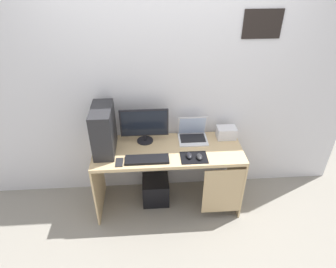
{
  "coord_description": "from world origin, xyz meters",
  "views": [
    {
      "loc": [
        -0.17,
        -2.4,
        2.48
      ],
      "look_at": [
        0.0,
        0.0,
        0.92
      ],
      "focal_mm": 31.4,
      "sensor_mm": 36.0,
      "label": 1
    }
  ],
  "objects_px": {
    "monitor": "(144,125)",
    "keyboard": "(147,159)",
    "mouse_left": "(189,156)",
    "cell_phone": "(119,162)",
    "laptop": "(193,135)",
    "subwoofer": "(156,190)",
    "pc_tower": "(103,130)",
    "mouse_right": "(199,157)",
    "projector": "(226,133)"
  },
  "relations": [
    {
      "from": "keyboard",
      "to": "mouse_right",
      "type": "relative_size",
      "value": 4.38
    },
    {
      "from": "laptop",
      "to": "mouse_left",
      "type": "xyz_separation_m",
      "value": [
        -0.08,
        -0.33,
        -0.03
      ]
    },
    {
      "from": "laptop",
      "to": "mouse_left",
      "type": "bearing_deg",
      "value": -103.44
    },
    {
      "from": "pc_tower",
      "to": "mouse_right",
      "type": "bearing_deg",
      "value": -12.83
    },
    {
      "from": "subwoofer",
      "to": "projector",
      "type": "bearing_deg",
      "value": 9.0
    },
    {
      "from": "mouse_right",
      "to": "cell_phone",
      "type": "height_order",
      "value": "mouse_right"
    },
    {
      "from": "laptop",
      "to": "keyboard",
      "type": "height_order",
      "value": "laptop"
    },
    {
      "from": "laptop",
      "to": "subwoofer",
      "type": "relative_size",
      "value": 1.04
    },
    {
      "from": "pc_tower",
      "to": "mouse_right",
      "type": "relative_size",
      "value": 4.89
    },
    {
      "from": "projector",
      "to": "subwoofer",
      "type": "relative_size",
      "value": 0.69
    },
    {
      "from": "mouse_left",
      "to": "cell_phone",
      "type": "bearing_deg",
      "value": -176.77
    },
    {
      "from": "keyboard",
      "to": "monitor",
      "type": "bearing_deg",
      "value": 92.94
    },
    {
      "from": "monitor",
      "to": "laptop",
      "type": "xyz_separation_m",
      "value": [
        0.5,
        0.02,
        -0.15
      ]
    },
    {
      "from": "mouse_left",
      "to": "cell_phone",
      "type": "relative_size",
      "value": 0.74
    },
    {
      "from": "monitor",
      "to": "subwoofer",
      "type": "distance_m",
      "value": 0.81
    },
    {
      "from": "laptop",
      "to": "cell_phone",
      "type": "relative_size",
      "value": 2.32
    },
    {
      "from": "cell_phone",
      "to": "mouse_left",
      "type": "bearing_deg",
      "value": 3.23
    },
    {
      "from": "mouse_left",
      "to": "subwoofer",
      "type": "relative_size",
      "value": 0.33
    },
    {
      "from": "pc_tower",
      "to": "mouse_right",
      "type": "height_order",
      "value": "pc_tower"
    },
    {
      "from": "laptop",
      "to": "mouse_right",
      "type": "height_order",
      "value": "laptop"
    },
    {
      "from": "mouse_left",
      "to": "pc_tower",
      "type": "bearing_deg",
      "value": 167.39
    },
    {
      "from": "projector",
      "to": "keyboard",
      "type": "bearing_deg",
      "value": -158.06
    },
    {
      "from": "monitor",
      "to": "subwoofer",
      "type": "bearing_deg",
      "value": -48.65
    },
    {
      "from": "mouse_left",
      "to": "mouse_right",
      "type": "xyz_separation_m",
      "value": [
        0.09,
        -0.02,
        0.0
      ]
    },
    {
      "from": "monitor",
      "to": "keyboard",
      "type": "height_order",
      "value": "monitor"
    },
    {
      "from": "mouse_right",
      "to": "subwoofer",
      "type": "relative_size",
      "value": 0.33
    },
    {
      "from": "pc_tower",
      "to": "cell_phone",
      "type": "relative_size",
      "value": 3.61
    },
    {
      "from": "laptop",
      "to": "projector",
      "type": "bearing_deg",
      "value": -0.94
    },
    {
      "from": "keyboard",
      "to": "mouse_left",
      "type": "bearing_deg",
      "value": 2.81
    },
    {
      "from": "laptop",
      "to": "projector",
      "type": "relative_size",
      "value": 1.51
    },
    {
      "from": "monitor",
      "to": "mouse_right",
      "type": "height_order",
      "value": "monitor"
    },
    {
      "from": "mouse_left",
      "to": "cell_phone",
      "type": "height_order",
      "value": "mouse_left"
    },
    {
      "from": "mouse_left",
      "to": "cell_phone",
      "type": "distance_m",
      "value": 0.67
    },
    {
      "from": "pc_tower",
      "to": "subwoofer",
      "type": "xyz_separation_m",
      "value": [
        0.48,
        0.02,
        -0.83
      ]
    },
    {
      "from": "laptop",
      "to": "mouse_right",
      "type": "xyz_separation_m",
      "value": [
        0.02,
        -0.35,
        -0.03
      ]
    },
    {
      "from": "keyboard",
      "to": "cell_phone",
      "type": "xyz_separation_m",
      "value": [
        -0.26,
        -0.02,
        -0.01
      ]
    },
    {
      "from": "cell_phone",
      "to": "monitor",
      "type": "bearing_deg",
      "value": 54.28
    },
    {
      "from": "laptop",
      "to": "mouse_left",
      "type": "relative_size",
      "value": 3.14
    },
    {
      "from": "mouse_right",
      "to": "pc_tower",
      "type": "bearing_deg",
      "value": 167.17
    },
    {
      "from": "pc_tower",
      "to": "cell_phone",
      "type": "bearing_deg",
      "value": -56.48
    },
    {
      "from": "monitor",
      "to": "laptop",
      "type": "bearing_deg",
      "value": 2.48
    },
    {
      "from": "subwoofer",
      "to": "mouse_left",
      "type": "bearing_deg",
      "value": -30.89
    },
    {
      "from": "keyboard",
      "to": "cell_phone",
      "type": "distance_m",
      "value": 0.26
    },
    {
      "from": "mouse_left",
      "to": "monitor",
      "type": "bearing_deg",
      "value": 144.39
    },
    {
      "from": "pc_tower",
      "to": "projector",
      "type": "height_order",
      "value": "pc_tower"
    },
    {
      "from": "mouse_left",
      "to": "cell_phone",
      "type": "xyz_separation_m",
      "value": [
        -0.67,
        -0.04,
        -0.02
      ]
    },
    {
      "from": "pc_tower",
      "to": "keyboard",
      "type": "distance_m",
      "value": 0.51
    },
    {
      "from": "subwoofer",
      "to": "mouse_right",
      "type": "bearing_deg",
      "value": -27.64
    },
    {
      "from": "laptop",
      "to": "mouse_right",
      "type": "relative_size",
      "value": 3.14
    },
    {
      "from": "pc_tower",
      "to": "projector",
      "type": "bearing_deg",
      "value": 6.26
    }
  ]
}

